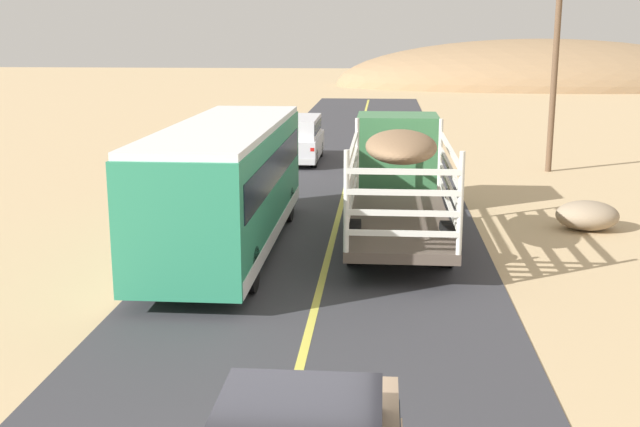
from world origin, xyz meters
The scene contains 6 objects.
livestock_truck centered at (1.75, 15.44, 1.79)m, with size 2.53×9.70×3.02m.
bus centered at (-2.57, 11.93, 1.75)m, with size 2.54×10.00×3.21m.
car_far centered at (-2.35, 26.05, 1.09)m, with size 1.90×4.62×1.93m.
power_pole_mid centered at (7.92, 24.60, 4.49)m, with size 2.20×0.24×8.40m.
boulder_near_shoulder centered at (7.06, 14.90, 0.41)m, with size 1.74×1.46×0.82m, color gray.
distant_hill centered at (17.49, 77.85, 0.00)m, with size 42.76×21.91×9.81m, color #957553.
Camera 1 is at (1.31, -7.02, 5.39)m, focal length 43.93 mm.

